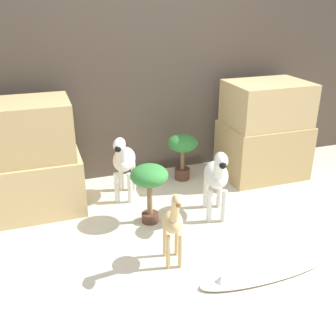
{
  "coord_description": "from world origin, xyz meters",
  "views": [
    {
      "loc": [
        -1.06,
        -2.18,
        1.8
      ],
      "look_at": [
        -0.01,
        0.88,
        0.37
      ],
      "focal_mm": 42.0,
      "sensor_mm": 36.0,
      "label": 1
    }
  ],
  "objects_px": {
    "zebra_right": "(217,175)",
    "surfboard": "(265,271)",
    "zebra_left": "(124,160)",
    "potted_palm_back": "(183,148)",
    "potted_palm_front": "(149,180)",
    "giraffe_figurine": "(173,223)"
  },
  "relations": [
    {
      "from": "giraffe_figurine",
      "to": "potted_palm_back",
      "type": "distance_m",
      "value": 1.45
    },
    {
      "from": "zebra_left",
      "to": "potted_palm_back",
      "type": "distance_m",
      "value": 0.71
    },
    {
      "from": "zebra_right",
      "to": "potted_palm_front",
      "type": "distance_m",
      "value": 0.58
    },
    {
      "from": "giraffe_figurine",
      "to": "potted_palm_front",
      "type": "relative_size",
      "value": 1.2
    },
    {
      "from": "zebra_left",
      "to": "giraffe_figurine",
      "type": "xyz_separation_m",
      "value": [
        0.09,
        -1.11,
        -0.05
      ]
    },
    {
      "from": "giraffe_figurine",
      "to": "potted_palm_back",
      "type": "xyz_separation_m",
      "value": [
        0.58,
        1.33,
        0.01
      ]
    },
    {
      "from": "zebra_left",
      "to": "giraffe_figurine",
      "type": "bearing_deg",
      "value": -85.22
    },
    {
      "from": "zebra_right",
      "to": "surfboard",
      "type": "bearing_deg",
      "value": -90.06
    },
    {
      "from": "zebra_left",
      "to": "potted_palm_front",
      "type": "bearing_deg",
      "value": -78.56
    },
    {
      "from": "zebra_left",
      "to": "potted_palm_back",
      "type": "bearing_deg",
      "value": 17.95
    },
    {
      "from": "giraffe_figurine",
      "to": "potted_palm_front",
      "type": "xyz_separation_m",
      "value": [
        0.01,
        0.61,
        0.05
      ]
    },
    {
      "from": "zebra_left",
      "to": "surfboard",
      "type": "height_order",
      "value": "zebra_left"
    },
    {
      "from": "zebra_left",
      "to": "potted_palm_front",
      "type": "height_order",
      "value": "zebra_left"
    },
    {
      "from": "potted_palm_back",
      "to": "surfboard",
      "type": "bearing_deg",
      "value": -90.15
    },
    {
      "from": "giraffe_figurine",
      "to": "potted_palm_back",
      "type": "relative_size",
      "value": 1.28
    },
    {
      "from": "zebra_left",
      "to": "potted_palm_back",
      "type": "relative_size",
      "value": 1.36
    },
    {
      "from": "potted_palm_front",
      "to": "surfboard",
      "type": "height_order",
      "value": "potted_palm_front"
    },
    {
      "from": "potted_palm_front",
      "to": "surfboard",
      "type": "distance_m",
      "value": 1.16
    },
    {
      "from": "potted_palm_back",
      "to": "giraffe_figurine",
      "type": "bearing_deg",
      "value": -113.51
    },
    {
      "from": "potted_palm_back",
      "to": "surfboard",
      "type": "height_order",
      "value": "potted_palm_back"
    },
    {
      "from": "zebra_left",
      "to": "potted_palm_front",
      "type": "relative_size",
      "value": 1.27
    },
    {
      "from": "potted_palm_back",
      "to": "surfboard",
      "type": "distance_m",
      "value": 1.69
    }
  ]
}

